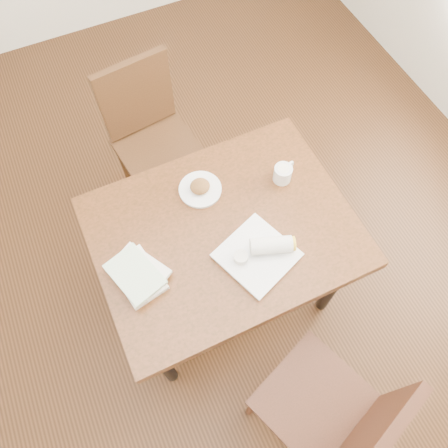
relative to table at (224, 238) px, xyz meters
name	(u,v)px	position (x,y,z in m)	size (l,w,h in m)	color
ground	(224,287)	(0.00, 0.00, -0.67)	(4.00, 5.00, 0.01)	#472814
room_walls	(224,73)	(0.00, 0.00, 0.97)	(4.02, 5.02, 2.80)	silver
table	(224,238)	(0.00, 0.00, 0.00)	(1.12, 0.86, 0.75)	brown
chair_near	(335,416)	(0.09, -0.85, -0.12)	(0.54, 0.54, 0.95)	#461F14
chair_far	(151,133)	(-0.07, 0.80, -0.12)	(0.47, 0.47, 0.95)	#482B14
plate_scone	(200,188)	(-0.01, 0.22, 0.10)	(0.19, 0.19, 0.06)	white
coffee_mug	(283,173)	(0.35, 0.13, 0.13)	(0.12, 0.08, 0.08)	white
plate_burrito	(262,252)	(0.09, -0.17, 0.11)	(0.36, 0.36, 0.09)	white
book_stack	(137,274)	(-0.41, -0.05, 0.12)	(0.25, 0.28, 0.06)	white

